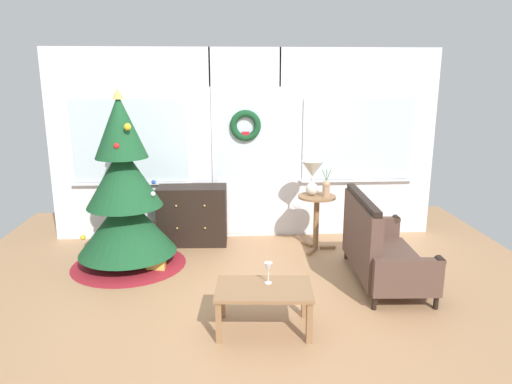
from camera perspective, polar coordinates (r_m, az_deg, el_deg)
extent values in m
plane|color=#AD7F56|center=(4.81, -0.19, -13.26)|extent=(6.76, 6.76, 0.00)
cube|color=white|center=(6.56, -14.80, 5.36)|extent=(2.15, 0.08, 2.55)
cube|color=white|center=(6.67, 11.97, 5.65)|extent=(2.15, 0.08, 2.55)
cube|color=white|center=(6.37, -1.35, 14.82)|extent=(0.94, 0.08, 0.50)
cube|color=silver|center=(6.44, -1.27, 3.41)|extent=(0.90, 0.05, 2.05)
cube|color=white|center=(6.54, -1.24, -1.59)|extent=(0.78, 0.02, 0.80)
cube|color=silver|center=(6.36, -1.28, 6.70)|extent=(0.78, 0.01, 1.10)
cube|color=silver|center=(6.49, -14.94, 5.93)|extent=(1.50, 0.01, 1.10)
cube|color=silver|center=(6.60, 12.14, 6.22)|extent=(1.50, 0.01, 1.10)
cube|color=silver|center=(6.58, -14.65, 1.00)|extent=(1.59, 0.06, 0.03)
cube|color=silver|center=(6.69, 11.92, 1.37)|extent=(1.59, 0.06, 0.03)
torus|color=#164424|center=(6.30, -1.28, 8.01)|extent=(0.41, 0.09, 0.41)
cube|color=red|center=(6.30, -1.26, 6.82)|extent=(0.10, 0.02, 0.10)
cylinder|color=#4C331E|center=(5.86, -15.09, -7.32)|extent=(0.10, 0.10, 0.24)
cone|color=maroon|center=(5.89, -15.04, -7.97)|extent=(1.34, 1.34, 0.10)
cone|color=#194C28|center=(5.74, -15.33, -3.67)|extent=(1.14, 1.14, 0.71)
cone|color=#194C28|center=(5.60, -15.70, 1.86)|extent=(0.87, 0.87, 0.71)
cone|color=#194C28|center=(5.51, -16.08, 7.62)|extent=(0.59, 0.59, 0.71)
cone|color=#E0BC4C|center=(5.49, -16.34, 11.32)|extent=(0.12, 0.12, 0.12)
sphere|color=red|center=(5.95, -18.34, -0.13)|extent=(0.06, 0.06, 0.06)
sphere|color=gold|center=(5.31, -15.22, 7.58)|extent=(0.08, 0.08, 0.08)
sphere|color=silver|center=(5.93, -17.87, -0.42)|extent=(0.08, 0.08, 0.08)
sphere|color=#264CB2|center=(5.71, -12.23, 1.17)|extent=(0.05, 0.05, 0.05)
sphere|color=red|center=(5.32, -16.45, 5.35)|extent=(0.06, 0.06, 0.06)
sphere|color=gold|center=(5.68, -20.13, -5.16)|extent=(0.06, 0.06, 0.06)
sphere|color=silver|center=(5.47, -12.31, -0.23)|extent=(0.06, 0.06, 0.06)
cube|color=black|center=(6.34, -7.65, -2.77)|extent=(0.91, 0.45, 0.78)
sphere|color=tan|center=(6.10, -9.60, -1.66)|extent=(0.03, 0.03, 0.03)
sphere|color=tan|center=(6.06, -6.23, -1.65)|extent=(0.03, 0.03, 0.03)
sphere|color=tan|center=(6.19, -9.49, -4.34)|extent=(0.03, 0.03, 0.03)
sphere|color=tan|center=(6.15, -6.16, -4.35)|extent=(0.03, 0.03, 0.03)
cylinder|color=black|center=(4.99, 20.86, -12.29)|extent=(0.05, 0.05, 0.14)
cylinder|color=black|center=(6.12, 16.38, -7.03)|extent=(0.05, 0.05, 0.14)
cylinder|color=black|center=(4.81, 14.04, -12.80)|extent=(0.05, 0.05, 0.14)
cylinder|color=black|center=(5.97, 10.83, -7.23)|extent=(0.05, 0.05, 0.14)
cube|color=brown|center=(5.40, 15.46, -8.20)|extent=(0.77, 1.28, 0.14)
cube|color=brown|center=(5.20, 12.54, -4.45)|extent=(0.17, 1.25, 0.62)
cube|color=black|center=(5.10, 12.74, -0.82)|extent=(0.13, 1.23, 0.06)
cube|color=brown|center=(4.77, 17.81, -9.83)|extent=(0.67, 0.12, 0.38)
cylinder|color=black|center=(4.81, 21.27, -7.75)|extent=(0.09, 0.09, 0.09)
cube|color=brown|center=(5.96, 13.74, -4.75)|extent=(0.67, 0.12, 0.38)
cylinder|color=black|center=(5.99, 16.53, -3.13)|extent=(0.09, 0.09, 0.09)
cylinder|color=#8E6642|center=(6.03, 7.35, -0.57)|extent=(0.48, 0.48, 0.02)
cylinder|color=#8E6642|center=(6.13, 7.25, -3.81)|extent=(0.07, 0.07, 0.69)
cube|color=#8E6642|center=(6.26, 8.61, -6.60)|extent=(0.20, 0.05, 0.04)
cube|color=#8E6642|center=(6.35, 6.22, -6.24)|extent=(0.14, 0.20, 0.04)
cube|color=#8E6642|center=(6.09, 6.65, -7.13)|extent=(0.14, 0.20, 0.04)
sphere|color=silver|center=(6.03, 6.75, 0.37)|extent=(0.16, 0.16, 0.16)
cylinder|color=silver|center=(6.01, 6.78, 1.57)|extent=(0.02, 0.02, 0.06)
cone|color=silver|center=(5.98, 6.82, 2.79)|extent=(0.28, 0.28, 0.20)
cylinder|color=tan|center=(5.97, 8.43, 0.16)|extent=(0.09, 0.09, 0.16)
sphere|color=tan|center=(5.95, 8.46, 0.91)|extent=(0.10, 0.10, 0.10)
cylinder|color=#4C7042|center=(5.93, 8.30, 1.85)|extent=(0.07, 0.01, 0.17)
cylinder|color=#4C7042|center=(5.93, 8.49, 1.85)|extent=(0.01, 0.01, 0.18)
cylinder|color=#4C7042|center=(5.93, 8.69, 1.85)|extent=(0.07, 0.01, 0.17)
cube|color=#8E6642|center=(4.21, 0.95, -11.61)|extent=(0.87, 0.58, 0.03)
cube|color=#8E6642|center=(4.12, -4.54, -15.37)|extent=(0.05, 0.05, 0.37)
cube|color=#8E6642|center=(4.13, 6.44, -15.37)|extent=(0.05, 0.05, 0.37)
cube|color=#8E6642|center=(4.51, -4.04, -12.64)|extent=(0.05, 0.05, 0.37)
cube|color=#8E6642|center=(4.51, 5.87, -12.65)|extent=(0.05, 0.05, 0.37)
cylinder|color=silver|center=(4.28, 1.48, -10.87)|extent=(0.06, 0.06, 0.01)
cylinder|color=silver|center=(4.26, 1.48, -10.24)|extent=(0.01, 0.01, 0.10)
cone|color=silver|center=(4.22, 1.49, -9.06)|extent=(0.08, 0.08, 0.09)
cube|color=#D8C64C|center=(5.64, -11.96, -8.17)|extent=(0.21, 0.19, 0.21)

